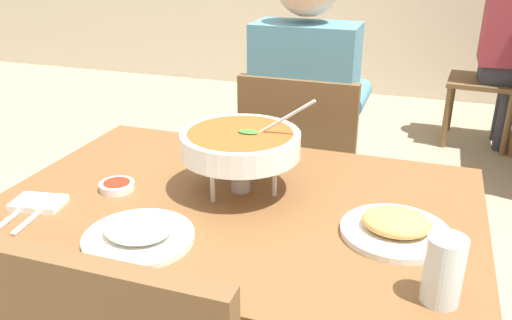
% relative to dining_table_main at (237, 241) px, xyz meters
% --- Properties ---
extents(dining_table_main, '(1.18, 0.81, 0.73)m').
position_rel_dining_table_main_xyz_m(dining_table_main, '(0.00, 0.00, 0.00)').
color(dining_table_main, brown).
rests_on(dining_table_main, ground_plane).
extents(chair_diner_main, '(0.44, 0.44, 0.90)m').
position_rel_dining_table_main_xyz_m(chair_diner_main, '(-0.00, 0.69, -0.11)').
color(chair_diner_main, brown).
rests_on(chair_diner_main, ground_plane).
extents(diner_main, '(0.40, 0.45, 1.31)m').
position_rel_dining_table_main_xyz_m(diner_main, '(0.00, 0.72, 0.13)').
color(diner_main, '#2D2D38').
rests_on(diner_main, ground_plane).
extents(curry_bowl, '(0.33, 0.30, 0.26)m').
position_rel_dining_table_main_xyz_m(curry_bowl, '(-0.01, 0.06, 0.25)').
color(curry_bowl, silver).
rests_on(curry_bowl, dining_table_main).
extents(rice_plate, '(0.24, 0.24, 0.06)m').
position_rel_dining_table_main_xyz_m(rice_plate, '(-0.13, -0.24, 0.14)').
color(rice_plate, white).
rests_on(rice_plate, dining_table_main).
extents(appetizer_plate, '(0.24, 0.24, 0.06)m').
position_rel_dining_table_main_xyz_m(appetizer_plate, '(0.39, -0.04, 0.14)').
color(appetizer_plate, white).
rests_on(appetizer_plate, dining_table_main).
extents(sauce_dish, '(0.09, 0.09, 0.02)m').
position_rel_dining_table_main_xyz_m(sauce_dish, '(-0.32, -0.04, 0.13)').
color(sauce_dish, white).
rests_on(sauce_dish, dining_table_main).
extents(napkin_folded, '(0.13, 0.10, 0.02)m').
position_rel_dining_table_main_xyz_m(napkin_folded, '(-0.45, -0.18, 0.12)').
color(napkin_folded, white).
rests_on(napkin_folded, dining_table_main).
extents(fork_utensil, '(0.04, 0.17, 0.01)m').
position_rel_dining_table_main_xyz_m(fork_utensil, '(-0.47, -0.23, 0.12)').
color(fork_utensil, silver).
rests_on(fork_utensil, dining_table_main).
extents(spoon_utensil, '(0.03, 0.17, 0.01)m').
position_rel_dining_table_main_xyz_m(spoon_utensil, '(-0.42, -0.23, 0.12)').
color(spoon_utensil, silver).
rests_on(spoon_utensil, dining_table_main).
extents(drink_glass, '(0.07, 0.07, 0.13)m').
position_rel_dining_table_main_xyz_m(drink_glass, '(0.48, -0.25, 0.17)').
color(drink_glass, silver).
rests_on(drink_glass, dining_table_main).
extents(chair_bg_left, '(0.47, 0.47, 0.90)m').
position_rel_dining_table_main_xyz_m(chair_bg_left, '(0.85, 2.70, -0.11)').
color(chair_bg_left, brown).
rests_on(chair_bg_left, ground_plane).
extents(patron_bg_left, '(0.45, 0.40, 1.31)m').
position_rel_dining_table_main_xyz_m(patron_bg_left, '(0.84, 2.70, 0.13)').
color(patron_bg_left, '#2D2D38').
rests_on(patron_bg_left, ground_plane).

